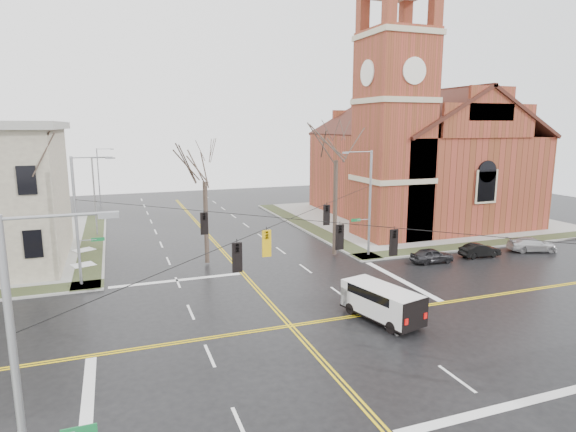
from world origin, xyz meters
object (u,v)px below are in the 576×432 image
object	(u,v)px
tree_nw_far	(24,164)
tree_ne	(336,154)
signal_pole_sw	(25,381)
cargo_van	(379,300)
parked_car_c	(532,245)
signal_pole_ne	(368,200)
streetlight_north_b	(100,174)
parked_car_b	(480,250)
signal_pole_nw	(79,217)
parked_car_a	(432,255)
tree_nw_near	(205,176)
church	(413,149)
streetlight_north_a	(96,193)

from	to	relation	value
tree_nw_far	tree_ne	size ratio (longest dim) A/B	0.97
signal_pole_sw	cargo_van	xyz separation A→B (m)	(16.57, 10.70, -3.79)
parked_car_c	tree_ne	size ratio (longest dim) A/B	0.35
signal_pole_ne	streetlight_north_b	size ratio (longest dim) A/B	1.12
parked_car_b	signal_pole_nw	bearing A→B (deg)	86.42
streetlight_north_b	cargo_van	size ratio (longest dim) A/B	1.46
streetlight_north_b	tree_ne	world-z (taller)	tree_ne
streetlight_north_b	cargo_van	world-z (taller)	streetlight_north_b
parked_car_a	tree_nw_near	xyz separation A→B (m)	(-17.58, 5.92, 6.63)
tree_ne	signal_pole_sw	bearing A→B (deg)	-129.72
tree_nw_far	tree_ne	bearing A→B (deg)	-1.27
streetlight_north_b	parked_car_b	bearing A→B (deg)	-52.08
tree_nw_far	signal_pole_nw	bearing A→B (deg)	-28.45
tree_ne	tree_nw_near	bearing A→B (deg)	174.05
parked_car_b	parked_car_c	world-z (taller)	parked_car_c
church	parked_car_c	xyz separation A→B (m)	(1.45, -16.86, -7.81)
streetlight_north_a	tree_nw_near	world-z (taller)	tree_nw_near
signal_pole_ne	cargo_van	world-z (taller)	signal_pole_ne
church	parked_car_a	world-z (taller)	church
cargo_van	tree_nw_near	world-z (taller)	tree_nw_near
signal_pole_sw	signal_pole_nw	bearing A→B (deg)	90.00
parked_car_b	parked_car_c	xyz separation A→B (m)	(5.75, -0.13, 0.04)
signal_pole_nw	parked_car_b	bearing A→B (deg)	-6.18
streetlight_north_b	signal_pole_sw	bearing A→B (deg)	-90.64
church	tree_nw_far	bearing A→B (deg)	-163.73
parked_car_a	tree_ne	world-z (taller)	tree_ne
streetlight_north_a	tree_ne	xyz separation A→B (m)	(19.50, -15.23, 4.38)
signal_pole_nw	church	bearing A→B (deg)	20.21
signal_pole_sw	streetlight_north_b	world-z (taller)	signal_pole_sw
signal_pole_ne	tree_ne	xyz separation A→B (m)	(-2.48, 1.27, 3.89)
tree_ne	parked_car_c	bearing A→B (deg)	-15.59
tree_ne	church	bearing A→B (deg)	37.04
signal_pole_nw	streetlight_north_b	size ratio (longest dim) A/B	1.12
streetlight_north_b	parked_car_b	world-z (taller)	streetlight_north_b
signal_pole_ne	tree_ne	world-z (taller)	tree_ne
streetlight_north_b	tree_ne	distance (m)	40.50
church	signal_pole_nw	distance (m)	38.61
signal_pole_nw	streetlight_north_a	world-z (taller)	signal_pole_nw
church	cargo_van	size ratio (longest dim) A/B	5.03
church	tree_nw_near	distance (m)	29.00
signal_pole_nw	signal_pole_ne	bearing A→B (deg)	0.00
church	signal_pole_ne	xyz separation A→B (m)	(-13.44, -13.28, -3.48)
signal_pole_nw	streetlight_north_b	world-z (taller)	signal_pole_nw
signal_pole_ne	cargo_van	distance (m)	14.23
signal_pole_ne	tree_ne	size ratio (longest dim) A/B	0.74
streetlight_north_b	tree_nw_near	bearing A→B (deg)	-75.91
signal_pole_nw	signal_pole_sw	distance (m)	23.00
streetlight_north_b	parked_car_a	bearing A→B (deg)	-56.85
parked_car_b	tree_ne	distance (m)	15.02
parked_car_c	tree_nw_far	bearing A→B (deg)	101.13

